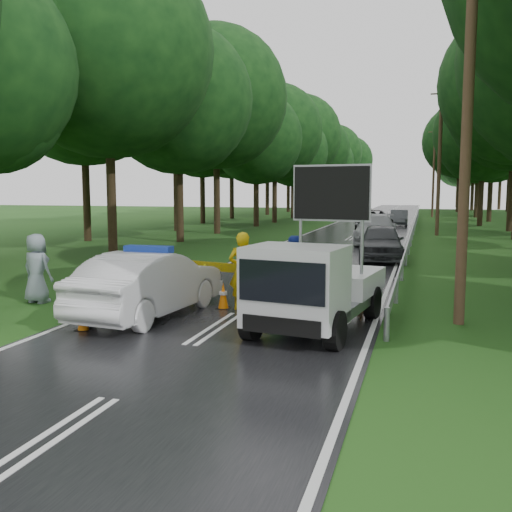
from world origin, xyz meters
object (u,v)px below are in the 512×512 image
at_px(officer, 243,271).
at_px(queue_car_third, 373,221).
at_px(work_truck, 314,287).
at_px(civilian, 296,271).
at_px(queue_car_first, 381,242).
at_px(queue_car_fourth, 399,218).
at_px(barrier, 227,272).
at_px(queue_car_second, 376,229).
at_px(police_sedan, 149,285).

relative_size(officer, queue_car_third, 0.36).
bearing_deg(officer, work_truck, 139.88).
bearing_deg(civilian, work_truck, -95.85).
bearing_deg(queue_car_first, queue_car_fourth, 85.57).
bearing_deg(queue_car_third, barrier, -100.92).
relative_size(work_truck, civilian, 2.55).
relative_size(officer, queue_car_second, 0.36).
height_order(civilian, queue_car_fourth, civilian).
bearing_deg(police_sedan, civilian, -138.15).
relative_size(police_sedan, queue_car_third, 0.88).
distance_m(queue_car_third, queue_car_fourth, 7.15).
distance_m(queue_car_second, queue_car_third, 9.68).
xyz_separation_m(officer, queue_car_first, (2.61, 11.52, -0.22)).
bearing_deg(officer, queue_car_first, -106.09).
bearing_deg(civilian, police_sedan, -169.83).
bearing_deg(work_truck, queue_car_first, 96.43).
height_order(barrier, civilian, civilian).
bearing_deg(police_sedan, queue_car_first, -104.03).
distance_m(barrier, officer, 1.32).
bearing_deg(work_truck, barrier, 146.54).
relative_size(work_truck, queue_car_first, 1.03).
bearing_deg(police_sedan, queue_car_third, -89.77).
xyz_separation_m(work_truck, barrier, (-2.91, 2.62, -0.18)).
bearing_deg(queue_car_fourth, civilian, -93.10).
bearing_deg(queue_car_fourth, police_sedan, -97.77).
relative_size(police_sedan, queue_car_first, 1.07).
relative_size(police_sedan, work_truck, 1.03).
xyz_separation_m(work_truck, officer, (-2.12, 1.59, 0.03)).
bearing_deg(queue_car_second, queue_car_fourth, 84.59).
xyz_separation_m(queue_car_second, queue_car_fourth, (0.59, 16.61, -0.16)).
bearing_deg(police_sedan, barrier, -110.48).
height_order(police_sedan, barrier, police_sedan).
bearing_deg(queue_car_fourth, queue_car_second, -93.16).
xyz_separation_m(work_truck, queue_car_first, (0.49, 13.11, -0.19)).
xyz_separation_m(civilian, queue_car_third, (-0.36, 27.73, -0.16)).
height_order(officer, queue_car_third, officer).
xyz_separation_m(barrier, civilian, (1.96, -0.07, 0.13)).
bearing_deg(police_sedan, queue_car_second, -94.86).
relative_size(work_truck, queue_car_third, 0.85).
relative_size(barrier, queue_car_third, 0.45).
xyz_separation_m(barrier, queue_car_first, (3.40, 10.49, -0.01)).
xyz_separation_m(civilian, queue_car_first, (1.44, 10.56, -0.15)).
height_order(officer, queue_car_fourth, officer).
relative_size(queue_car_first, queue_car_second, 0.81).
bearing_deg(queue_car_first, police_sedan, -114.52).
distance_m(work_truck, barrier, 3.92).
distance_m(civilian, queue_car_second, 18.11).
distance_m(officer, queue_car_fourth, 35.75).
bearing_deg(queue_car_first, work_truck, -97.16).
bearing_deg(work_truck, police_sedan, -175.01).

